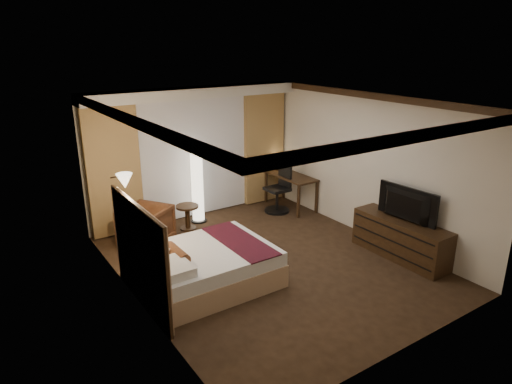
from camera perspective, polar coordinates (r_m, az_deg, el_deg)
floor at (r=7.80m, az=1.66°, el=-8.82°), size 4.50×5.50×0.01m
ceiling at (r=6.98m, az=1.87°, el=11.26°), size 4.50×5.50×0.01m
back_wall at (r=9.56m, az=-7.93°, el=4.87°), size 4.50×0.02×2.70m
left_wall at (r=6.31m, az=-15.12°, el=-2.88°), size 0.02×5.50×2.70m
right_wall at (r=8.73m, az=13.87°, el=3.18°), size 0.02×5.50×2.70m
crown_molding at (r=6.99m, az=1.87°, el=10.78°), size 4.50×5.50×0.12m
soffit at (r=9.12m, az=-7.56°, el=12.21°), size 4.50×0.50×0.20m
curtain_sheer at (r=9.51m, az=-7.68°, el=4.19°), size 2.48×0.04×2.45m
curtain_left_drape at (r=8.87m, az=-17.37°, el=2.43°), size 1.00×0.14×2.45m
curtain_right_drape at (r=10.30m, az=0.98°, el=5.47°), size 1.00×0.14×2.45m
wall_sconce at (r=6.93m, az=-16.10°, el=1.34°), size 0.24×0.24×0.24m
bed at (r=7.08m, az=-6.21°, el=-9.30°), size 1.97×1.54×0.58m
headboard at (r=6.53m, az=-14.16°, el=-7.80°), size 0.12×1.84×1.50m
armchair at (r=8.52m, az=-13.65°, el=-3.93°), size 1.04×1.06×0.80m
side_table at (r=9.12m, az=-8.54°, el=-3.13°), size 0.45×0.45×0.49m
floor_lamp at (r=9.29m, az=-7.35°, el=0.75°), size 0.32×0.32×1.53m
desk at (r=10.15m, az=4.34°, el=0.08°), size 0.55×1.28×0.75m
desk_lamp at (r=10.37m, az=2.74°, el=3.65°), size 0.18×0.18×0.34m
office_chair at (r=9.82m, az=2.67°, el=0.60°), size 0.54×0.54×1.12m
dresser at (r=8.23m, az=17.62°, el=-5.57°), size 0.50×1.75×0.68m
television at (r=7.97m, az=17.94°, el=-1.25°), size 0.71×1.16×0.15m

